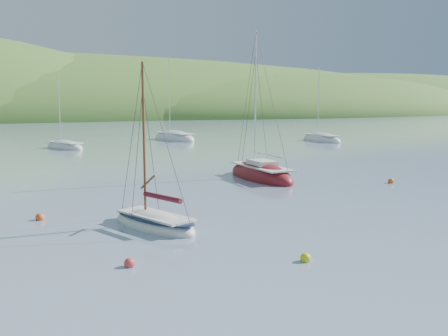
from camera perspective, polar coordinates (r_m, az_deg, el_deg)
name	(u,v)px	position (r m, az deg, el deg)	size (l,w,h in m)	color
ground	(264,244)	(20.52, 4.65, -8.64)	(700.00, 700.00, 0.00)	slate
daysailer_white	(154,223)	(23.25, -7.99, -6.22)	(3.66, 5.58, 8.05)	white
sloop_red	(261,176)	(37.03, 4.24, -0.88)	(2.76, 7.97, 11.78)	maroon
distant_sloop_a	(65,147)	(62.59, -17.74, 2.28)	(4.86, 6.93, 9.38)	white
distant_sloop_b	(174,139)	(72.51, -5.72, 3.35)	(5.27, 9.60, 12.98)	white
distant_sloop_d	(321,140)	(71.60, 11.07, 3.17)	(2.79, 7.86, 11.20)	white
mooring_buoys	(232,217)	(24.48, 0.97, -5.61)	(23.75, 12.21, 0.44)	#CECF16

